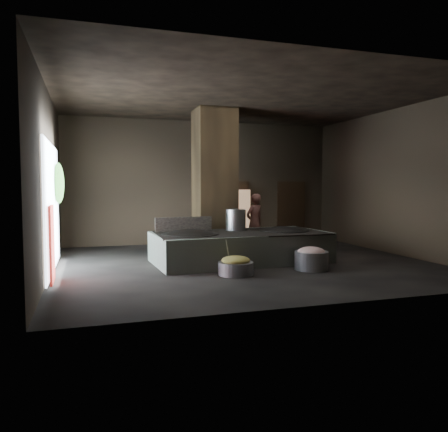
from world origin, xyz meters
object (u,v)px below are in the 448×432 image
object	(u,v)px
wok_right	(284,233)
meat_basin	(311,260)
cook	(255,222)
veg_basin	(236,268)
stock_pot	(236,220)
hearth_platform	(240,247)
wok_left	(190,237)

from	to	relation	value
wok_right	meat_basin	world-z (taller)	wok_right
cook	veg_basin	size ratio (longest dim) A/B	2.21
stock_pot	wok_right	bearing A→B (deg)	-21.04
cook	meat_basin	bearing A→B (deg)	68.07
wok_right	cook	xyz separation A→B (m)	(-0.16, 1.91, 0.18)
hearth_platform	meat_basin	bearing A→B (deg)	-54.07
wok_left	wok_right	world-z (taller)	wok_left
wok_right	meat_basin	xyz separation A→B (m)	(-0.01, -1.68, -0.52)
wok_right	cook	bearing A→B (deg)	94.94
wok_left	cook	distance (m)	3.32
wok_left	wok_right	distance (m)	2.80
wok_right	cook	size ratio (longest dim) A/B	0.75
veg_basin	wok_right	bearing A→B (deg)	40.05
stock_pot	wok_left	bearing A→B (deg)	-158.20
wok_right	meat_basin	size ratio (longest dim) A/B	1.65
veg_basin	meat_basin	bearing A→B (deg)	1.43
hearth_platform	wok_left	size ratio (longest dim) A/B	3.17
hearth_platform	wok_right	size ratio (longest dim) A/B	3.41
meat_basin	wok_left	bearing A→B (deg)	150.47
wok_left	stock_pot	size ratio (longest dim) A/B	2.42
hearth_platform	cook	size ratio (longest dim) A/B	2.56
wok_right	meat_basin	bearing A→B (deg)	-90.49
cook	meat_basin	size ratio (longest dim) A/B	2.20
hearth_platform	wok_right	distance (m)	1.39
hearth_platform	veg_basin	world-z (taller)	hearth_platform
wok_left	meat_basin	xyz separation A→B (m)	(2.79, -1.58, -0.52)
wok_left	stock_pot	bearing A→B (deg)	21.80
stock_pot	meat_basin	xyz separation A→B (m)	(1.29, -2.18, -0.90)
wok_left	cook	world-z (taller)	cook
stock_pot	cook	bearing A→B (deg)	51.07
wok_right	cook	world-z (taller)	cook
hearth_platform	meat_basin	xyz separation A→B (m)	(1.34, -1.63, -0.18)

